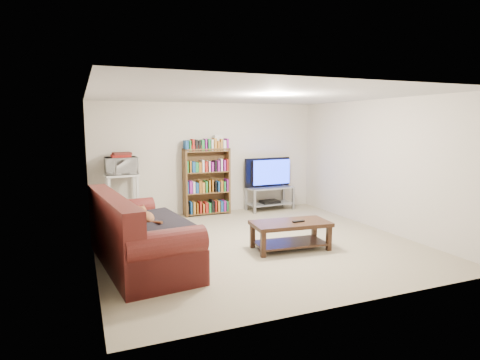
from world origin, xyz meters
name	(u,v)px	position (x,y,z in m)	size (l,w,h in m)	color
floor	(255,242)	(0.00, 0.00, 0.00)	(5.00, 5.00, 0.00)	tan
ceiling	(255,95)	(0.00, 0.00, 2.40)	(5.00, 5.00, 0.00)	white
wall_back	(208,158)	(0.00, 2.50, 1.20)	(5.00, 5.00, 0.00)	silver
wall_front	(353,196)	(0.00, -2.50, 1.20)	(5.00, 5.00, 0.00)	silver
wall_left	(91,178)	(-2.50, 0.00, 1.20)	(5.00, 5.00, 0.00)	silver
wall_right	(378,165)	(2.50, 0.00, 1.20)	(5.00, 5.00, 0.00)	silver
sofa	(135,241)	(-1.97, -0.34, 0.35)	(1.29, 2.45, 1.00)	#5A1A17
blanket	(151,225)	(-1.76, -0.48, 0.58)	(0.91, 1.17, 0.10)	black
cat	(147,218)	(-1.79, -0.27, 0.64)	(0.26, 0.64, 0.19)	brown
coffee_table	(290,230)	(0.37, -0.53, 0.31)	(1.25, 0.70, 0.44)	#321D11
remote	(298,221)	(0.48, -0.60, 0.45)	(0.20, 0.05, 0.02)	black
tv_stand	(270,194)	(1.35, 2.19, 0.36)	(1.09, 0.55, 0.53)	#999EA3
television	(270,173)	(1.35, 2.19, 0.86)	(1.14, 0.15, 0.66)	black
dvd_player	(270,202)	(1.35, 2.19, 0.19)	(0.42, 0.30, 0.06)	black
bookshelf	(207,181)	(-0.11, 2.30, 0.74)	(0.99, 0.31, 1.43)	brown
shelf_clutter	(210,143)	(-0.01, 2.31, 1.54)	(0.73, 0.22, 0.28)	silver
microwave_stand	(122,192)	(-1.88, 2.19, 0.62)	(0.63, 0.47, 0.98)	silver
microwave	(121,166)	(-1.88, 2.19, 1.14)	(0.60, 0.41, 0.33)	silver
game_boxes	(121,156)	(-1.88, 2.19, 1.33)	(0.36, 0.31, 0.05)	maroon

